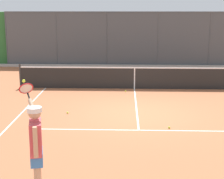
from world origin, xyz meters
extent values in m
plane|color=#A8603D|center=(0.00, 0.00, 0.00)|extent=(60.00, 60.00, 0.00)
cube|color=white|center=(0.00, 1.65, 0.00)|extent=(6.15, 0.05, 0.01)
cube|color=white|center=(3.94, 1.15, 0.00)|extent=(0.05, 9.94, 0.01)
cube|color=white|center=(0.00, -1.09, 0.00)|extent=(0.05, 5.46, 0.01)
cylinder|color=#474C51|center=(-4.50, -9.67, 1.62)|extent=(0.07, 0.07, 3.24)
cylinder|color=#474C51|center=(-1.50, -9.67, 1.62)|extent=(0.07, 0.07, 3.24)
cylinder|color=#474C51|center=(1.50, -9.67, 1.62)|extent=(0.07, 0.07, 3.24)
cylinder|color=#474C51|center=(4.50, -9.67, 1.62)|extent=(0.07, 0.07, 3.24)
cylinder|color=#474C51|center=(7.50, -9.67, 1.62)|extent=(0.07, 0.07, 3.24)
cylinder|color=#474C51|center=(0.00, -9.67, 3.20)|extent=(15.00, 0.05, 0.05)
cube|color=#474C51|center=(0.00, -9.67, 1.62)|extent=(15.00, 0.02, 3.24)
cube|color=#2D6B33|center=(0.00, -10.32, 1.60)|extent=(18.00, 0.90, 3.20)
cube|color=#ADADA8|center=(0.00, -9.49, 0.07)|extent=(16.00, 0.18, 0.15)
cylinder|color=#2D2D2D|center=(5.06, -3.82, 0.54)|extent=(0.09, 0.09, 1.07)
cube|color=black|center=(0.00, -3.82, 0.46)|extent=(10.03, 0.02, 0.91)
cube|color=white|center=(0.00, -3.82, 0.94)|extent=(10.03, 0.04, 0.05)
cube|color=white|center=(0.00, -3.82, 0.46)|extent=(0.05, 0.04, 0.91)
cylinder|color=tan|center=(2.01, 5.73, 0.51)|extent=(0.13, 0.13, 0.84)
cylinder|color=tan|center=(2.07, 5.45, 0.51)|extent=(0.13, 0.13, 0.84)
cube|color=#3D7AC6|center=(2.04, 5.59, 0.85)|extent=(0.31, 0.48, 0.26)
cube|color=#DB4C56|center=(2.04, 5.59, 1.24)|extent=(0.32, 0.55, 0.61)
cylinder|color=tan|center=(1.97, 5.90, 1.26)|extent=(0.08, 0.08, 0.56)
cylinder|color=tan|center=(2.20, 5.13, 1.66)|extent=(0.27, 0.40, 0.31)
sphere|color=tan|center=(2.04, 5.59, 1.70)|extent=(0.23, 0.23, 0.23)
cylinder|color=white|center=(2.04, 5.59, 1.76)|extent=(0.32, 0.32, 0.09)
cube|color=white|center=(2.07, 5.47, 1.73)|extent=(0.24, 0.25, 0.02)
cylinder|color=black|center=(2.32, 4.91, 1.83)|extent=(0.11, 0.16, 0.13)
torus|color=red|center=(2.41, 4.74, 1.96)|extent=(0.35, 0.30, 0.26)
cylinder|color=silver|center=(2.41, 4.74, 1.96)|extent=(0.29, 0.24, 0.21)
sphere|color=#CCDB33|center=(2.50, 4.59, 2.08)|extent=(0.07, 0.07, 0.07)
sphere|color=#C1D138|center=(-0.91, 1.47, 0.03)|extent=(0.07, 0.07, 0.07)
sphere|color=#D6E042|center=(0.39, -3.20, 0.03)|extent=(0.07, 0.07, 0.07)
sphere|color=#D6E042|center=(2.36, 0.05, 0.03)|extent=(0.07, 0.07, 0.07)
camera|label=1|loc=(0.42, 11.79, 3.59)|focal=58.16mm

